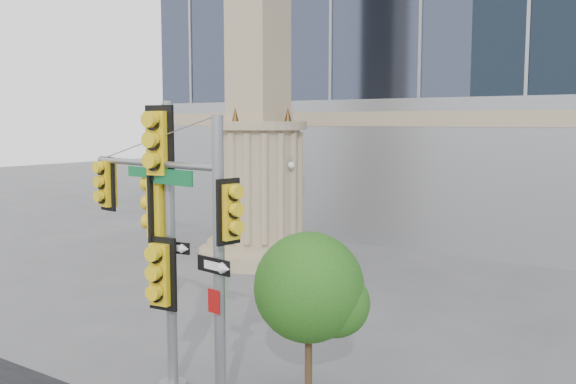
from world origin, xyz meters
The scene contains 5 objects.
ground centered at (0.00, 0.00, 0.00)m, with size 120.00×120.00×0.00m, color #545456.
monument centered at (-6.00, 9.00, 5.52)m, with size 4.40×4.40×16.60m.
main_signal_pole centered at (0.31, -1.37, 3.22)m, with size 4.00×0.92×5.19m.
secondary_signal_pole centered at (-0.44, -1.13, 3.21)m, with size 0.98×0.71×5.47m.
street_tree centered at (2.12, -0.05, 2.07)m, with size 2.02×1.97×3.15m.
Camera 1 is at (8.16, -9.41, 5.08)m, focal length 40.00 mm.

